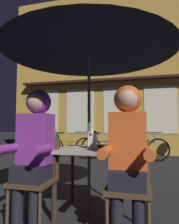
% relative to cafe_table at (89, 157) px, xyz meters
% --- Properties ---
extents(ground_plane, '(60.00, 60.00, 0.00)m').
position_rel_cafe_table_xyz_m(ground_plane, '(0.00, 0.00, -0.64)').
color(ground_plane, '#232326').
extents(cafe_table, '(0.72, 0.72, 0.74)m').
position_rel_cafe_table_xyz_m(cafe_table, '(0.00, 0.00, 0.00)').
color(cafe_table, '#B2AD9E').
rests_on(cafe_table, ground_plane).
extents(patio_umbrella, '(2.10, 2.10, 2.31)m').
position_rel_cafe_table_xyz_m(patio_umbrella, '(0.00, 0.00, 1.42)').
color(patio_umbrella, '#4C4C51').
rests_on(patio_umbrella, ground_plane).
extents(lantern, '(0.11, 0.11, 0.23)m').
position_rel_cafe_table_xyz_m(lantern, '(0.05, -0.03, 0.22)').
color(lantern, white).
rests_on(lantern, cafe_table).
extents(chair_left, '(0.40, 0.40, 0.87)m').
position_rel_cafe_table_xyz_m(chair_left, '(-0.48, -0.37, -0.15)').
color(chair_left, '#513823').
rests_on(chair_left, ground_plane).
extents(chair_right, '(0.40, 0.40, 0.87)m').
position_rel_cafe_table_xyz_m(chair_right, '(0.48, -0.37, -0.15)').
color(chair_right, '#513823').
rests_on(chair_right, ground_plane).
extents(person_left_hooded, '(0.45, 0.56, 1.40)m').
position_rel_cafe_table_xyz_m(person_left_hooded, '(-0.48, -0.43, 0.21)').
color(person_left_hooded, black).
rests_on(person_left_hooded, ground_plane).
extents(person_right_hooded, '(0.45, 0.56, 1.40)m').
position_rel_cafe_table_xyz_m(person_right_hooded, '(0.48, -0.43, 0.21)').
color(person_right_hooded, black).
rests_on(person_right_hooded, ground_plane).
extents(shopfront_building, '(10.00, 0.93, 6.20)m').
position_rel_cafe_table_xyz_m(shopfront_building, '(0.54, 5.40, 2.45)').
color(shopfront_building, gold).
rests_on(shopfront_building, ground_plane).
extents(bicycle_nearest, '(1.66, 0.33, 0.84)m').
position_rel_cafe_table_xyz_m(bicycle_nearest, '(-2.88, 3.98, -0.29)').
color(bicycle_nearest, black).
rests_on(bicycle_nearest, ground_plane).
extents(bicycle_second, '(1.67, 0.25, 0.84)m').
position_rel_cafe_table_xyz_m(bicycle_second, '(-1.59, 3.72, -0.29)').
color(bicycle_second, black).
rests_on(bicycle_second, ground_plane).
extents(bicycle_third, '(1.68, 0.15, 0.84)m').
position_rel_cafe_table_xyz_m(bicycle_third, '(-0.42, 3.81, -0.29)').
color(bicycle_third, black).
rests_on(bicycle_third, ground_plane).
extents(bicycle_fourth, '(1.66, 0.36, 0.84)m').
position_rel_cafe_table_xyz_m(bicycle_fourth, '(0.58, 3.77, -0.29)').
color(bicycle_fourth, black).
rests_on(bicycle_fourth, ground_plane).
extents(book, '(0.24, 0.20, 0.02)m').
position_rel_cafe_table_xyz_m(book, '(0.14, 0.19, 0.11)').
color(book, '#661E7A').
rests_on(book, cafe_table).
extents(potted_plant, '(0.60, 0.60, 0.92)m').
position_rel_cafe_table_xyz_m(potted_plant, '(-2.29, 3.82, -0.09)').
color(potted_plant, brown).
rests_on(potted_plant, ground_plane).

